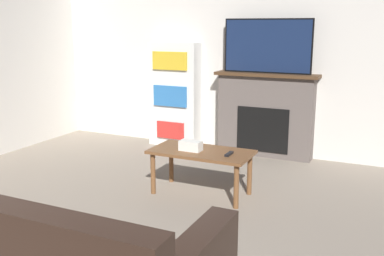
{
  "coord_description": "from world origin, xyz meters",
  "views": [
    {
      "loc": [
        1.94,
        -1.04,
        1.69
      ],
      "look_at": [
        0.13,
        2.81,
        0.71
      ],
      "focal_mm": 42.0,
      "sensor_mm": 36.0,
      "label": 1
    }
  ],
  "objects_px": {
    "tv": "(267,46)",
    "coffee_table": "(201,157)",
    "bookshelf": "(175,95)",
    "fireplace": "(265,115)"
  },
  "relations": [
    {
      "from": "tv",
      "to": "coffee_table",
      "type": "relative_size",
      "value": 1.11
    },
    {
      "from": "coffee_table",
      "to": "bookshelf",
      "type": "bearing_deg",
      "value": 125.15
    },
    {
      "from": "tv",
      "to": "bookshelf",
      "type": "relative_size",
      "value": 0.77
    },
    {
      "from": "fireplace",
      "to": "bookshelf",
      "type": "height_order",
      "value": "bookshelf"
    },
    {
      "from": "tv",
      "to": "coffee_table",
      "type": "bearing_deg",
      "value": -96.54
    },
    {
      "from": "fireplace",
      "to": "bookshelf",
      "type": "xyz_separation_m",
      "value": [
        -1.32,
        -0.02,
        0.18
      ]
    },
    {
      "from": "fireplace",
      "to": "coffee_table",
      "type": "relative_size",
      "value": 1.31
    },
    {
      "from": "tv",
      "to": "bookshelf",
      "type": "bearing_deg",
      "value": -179.87
    },
    {
      "from": "fireplace",
      "to": "tv",
      "type": "height_order",
      "value": "tv"
    },
    {
      "from": "fireplace",
      "to": "bookshelf",
      "type": "distance_m",
      "value": 1.33
    }
  ]
}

